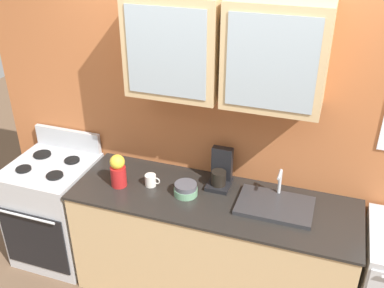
# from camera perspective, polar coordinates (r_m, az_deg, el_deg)

# --- Properties ---
(back_wall_unit) EXTENTS (3.89, 0.44, 2.81)m
(back_wall_unit) POSITION_cam_1_polar(r_m,az_deg,el_deg) (3.15, 4.84, 5.55)
(back_wall_unit) COLOR #B76638
(back_wall_unit) RESTS_ON ground_plane
(counter) EXTENTS (2.07, 0.68, 0.90)m
(counter) POSITION_cam_1_polar(r_m,az_deg,el_deg) (3.45, 2.52, -13.16)
(counter) COLOR tan
(counter) RESTS_ON ground_plane
(stove_range) EXTENTS (0.64, 0.69, 1.08)m
(stove_range) POSITION_cam_1_polar(r_m,az_deg,el_deg) (3.96, -17.20, -8.17)
(stove_range) COLOR silver
(stove_range) RESTS_ON ground_plane
(sink_faucet) EXTENTS (0.52, 0.35, 0.23)m
(sink_faucet) POSITION_cam_1_polar(r_m,az_deg,el_deg) (3.12, 10.75, -7.80)
(sink_faucet) COLOR #2D2D30
(sink_faucet) RESTS_ON counter
(bowl_stack) EXTENTS (0.17, 0.17, 0.09)m
(bowl_stack) POSITION_cam_1_polar(r_m,az_deg,el_deg) (3.18, -0.83, -5.90)
(bowl_stack) COLOR #669972
(bowl_stack) RESTS_ON counter
(vase) EXTENTS (0.12, 0.12, 0.26)m
(vase) POSITION_cam_1_polar(r_m,az_deg,el_deg) (3.28, -9.58, -3.46)
(vase) COLOR #B21E1E
(vase) RESTS_ON counter
(cup_near_sink) EXTENTS (0.12, 0.08, 0.09)m
(cup_near_sink) POSITION_cam_1_polar(r_m,az_deg,el_deg) (3.29, -5.38, -4.72)
(cup_near_sink) COLOR silver
(cup_near_sink) RESTS_ON counter
(coffee_maker) EXTENTS (0.17, 0.20, 0.29)m
(coffee_maker) POSITION_cam_1_polar(r_m,az_deg,el_deg) (3.26, 3.78, -3.66)
(coffee_maker) COLOR black
(coffee_maker) RESTS_ON counter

